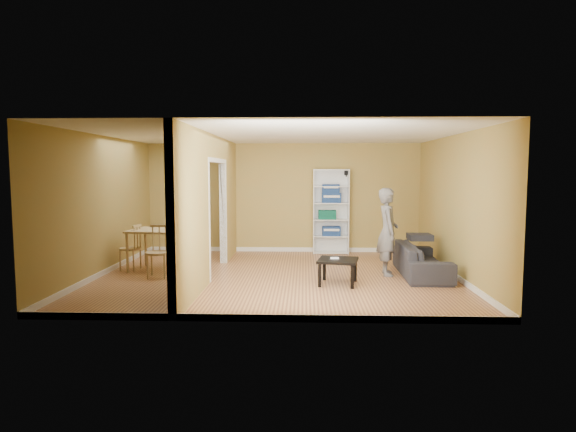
{
  "coord_description": "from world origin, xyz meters",
  "views": [
    {
      "loc": [
        0.51,
        -8.77,
        1.93
      ],
      "look_at": [
        0.2,
        0.2,
        1.1
      ],
      "focal_mm": 30.0,
      "sensor_mm": 36.0,
      "label": 1
    }
  ],
  "objects_px": {
    "sofa": "(422,255)",
    "dining_table": "(164,234)",
    "bookshelf": "(331,211)",
    "chair_left": "(130,247)",
    "person": "(388,224)",
    "chair_far": "(176,242)",
    "chair_near": "(158,251)",
    "coffee_table": "(338,263)"
  },
  "relations": [
    {
      "from": "person",
      "to": "coffee_table",
      "type": "xyz_separation_m",
      "value": [
        -0.97,
        -0.79,
        -0.59
      ]
    },
    {
      "from": "person",
      "to": "dining_table",
      "type": "bearing_deg",
      "value": 86.88
    },
    {
      "from": "sofa",
      "to": "dining_table",
      "type": "height_order",
      "value": "dining_table"
    },
    {
      "from": "sofa",
      "to": "chair_near",
      "type": "distance_m",
      "value": 4.88
    },
    {
      "from": "sofa",
      "to": "coffee_table",
      "type": "relative_size",
      "value": 3.05
    },
    {
      "from": "bookshelf",
      "to": "chair_far",
      "type": "height_order",
      "value": "bookshelf"
    },
    {
      "from": "dining_table",
      "to": "chair_left",
      "type": "height_order",
      "value": "chair_left"
    },
    {
      "from": "person",
      "to": "bookshelf",
      "type": "xyz_separation_m",
      "value": [
        -0.93,
        2.44,
        0.04
      ]
    },
    {
      "from": "chair_far",
      "to": "coffee_table",
      "type": "bearing_deg",
      "value": 161.46
    },
    {
      "from": "dining_table",
      "to": "chair_near",
      "type": "relative_size",
      "value": 1.34
    },
    {
      "from": "chair_left",
      "to": "bookshelf",
      "type": "bearing_deg",
      "value": 126.57
    },
    {
      "from": "coffee_table",
      "to": "sofa",
      "type": "bearing_deg",
      "value": 25.95
    },
    {
      "from": "coffee_table",
      "to": "chair_near",
      "type": "bearing_deg",
      "value": 172.39
    },
    {
      "from": "person",
      "to": "dining_table",
      "type": "distance_m",
      "value": 4.31
    },
    {
      "from": "chair_near",
      "to": "person",
      "type": "bearing_deg",
      "value": 0.57
    },
    {
      "from": "chair_left",
      "to": "chair_far",
      "type": "bearing_deg",
      "value": 141.0
    },
    {
      "from": "coffee_table",
      "to": "chair_far",
      "type": "relative_size",
      "value": 0.7
    },
    {
      "from": "bookshelf",
      "to": "chair_far",
      "type": "bearing_deg",
      "value": -155.83
    },
    {
      "from": "bookshelf",
      "to": "chair_left",
      "type": "relative_size",
      "value": 2.21
    },
    {
      "from": "sofa",
      "to": "chair_near",
      "type": "bearing_deg",
      "value": 96.03
    },
    {
      "from": "coffee_table",
      "to": "chair_left",
      "type": "xyz_separation_m",
      "value": [
        -4.0,
        1.07,
        0.08
      ]
    },
    {
      "from": "person",
      "to": "dining_table",
      "type": "relative_size",
      "value": 1.49
    },
    {
      "from": "chair_left",
      "to": "person",
      "type": "bearing_deg",
      "value": 95.26
    },
    {
      "from": "coffee_table",
      "to": "bookshelf",
      "type": "bearing_deg",
      "value": 89.15
    },
    {
      "from": "bookshelf",
      "to": "chair_left",
      "type": "bearing_deg",
      "value": -151.93
    },
    {
      "from": "chair_near",
      "to": "bookshelf",
      "type": "bearing_deg",
      "value": 36.02
    },
    {
      "from": "coffee_table",
      "to": "chair_far",
      "type": "distance_m",
      "value": 3.7
    },
    {
      "from": "sofa",
      "to": "chair_near",
      "type": "height_order",
      "value": "chair_near"
    },
    {
      "from": "sofa",
      "to": "dining_table",
      "type": "bearing_deg",
      "value": 88.54
    },
    {
      "from": "person",
      "to": "chair_far",
      "type": "xyz_separation_m",
      "value": [
        -4.24,
        0.95,
        -0.49
      ]
    },
    {
      "from": "person",
      "to": "chair_near",
      "type": "bearing_deg",
      "value": 95.5
    },
    {
      "from": "coffee_table",
      "to": "dining_table",
      "type": "relative_size",
      "value": 0.51
    },
    {
      "from": "bookshelf",
      "to": "coffee_table",
      "type": "relative_size",
      "value": 3.04
    },
    {
      "from": "person",
      "to": "chair_near",
      "type": "distance_m",
      "value": 4.27
    },
    {
      "from": "coffee_table",
      "to": "dining_table",
      "type": "distance_m",
      "value": 3.5
    },
    {
      "from": "chair_left",
      "to": "sofa",
      "type": "bearing_deg",
      "value": 95.62
    },
    {
      "from": "dining_table",
      "to": "bookshelf",
      "type": "bearing_deg",
      "value": 32.57
    },
    {
      "from": "person",
      "to": "coffee_table",
      "type": "bearing_deg",
      "value": 129.66
    },
    {
      "from": "coffee_table",
      "to": "chair_near",
      "type": "height_order",
      "value": "chair_near"
    },
    {
      "from": "sofa",
      "to": "coffee_table",
      "type": "height_order",
      "value": "sofa"
    },
    {
      "from": "sofa",
      "to": "chair_far",
      "type": "xyz_separation_m",
      "value": [
        -4.88,
        0.95,
        0.09
      ]
    },
    {
      "from": "person",
      "to": "chair_left",
      "type": "xyz_separation_m",
      "value": [
        -4.97,
        0.28,
        -0.51
      ]
    }
  ]
}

